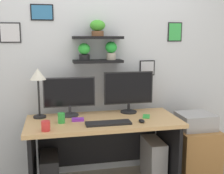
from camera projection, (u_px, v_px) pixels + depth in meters
back_wall_assembly at (96, 57)px, 3.20m from camera, size 4.40×0.24×2.70m
desk at (103, 138)px, 2.98m from camera, size 1.55×0.68×0.75m
monitor_left at (70, 95)px, 2.99m from camera, size 0.54×0.18×0.41m
monitor_right at (129, 90)px, 3.12m from camera, size 0.55×0.18×0.45m
keyboard at (108, 123)px, 2.73m from camera, size 0.44×0.14×0.02m
computer_mouse at (142, 121)px, 2.79m from camera, size 0.06×0.09×0.03m
desk_lamp at (38, 79)px, 2.88m from camera, size 0.16×0.16×0.51m
cell_phone at (146, 116)px, 2.98m from camera, size 0.11×0.16×0.01m
coffee_mug at (46, 126)px, 2.53m from camera, size 0.08×0.08×0.09m
pen_cup at (61, 118)px, 2.76m from camera, size 0.07×0.07×0.10m
scissors_tray at (78, 120)px, 2.84m from camera, size 0.12×0.09×0.02m
drawer_cabinet at (194, 152)px, 3.22m from camera, size 0.44×0.50×0.57m
printer at (196, 121)px, 3.16m from camera, size 0.38×0.34×0.17m
computer_tower_left at (50, 174)px, 2.87m from camera, size 0.18×0.40×0.41m
computer_tower_right at (153, 159)px, 3.17m from camera, size 0.18×0.40×0.45m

